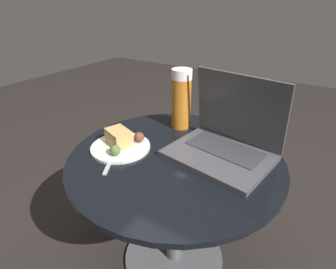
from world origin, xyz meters
TOP-DOWN VIEW (x-y plane):
  - ground_plane at (0.00, 0.00)m, footprint 6.00×6.00m
  - table at (0.00, 0.00)m, footprint 0.71×0.71m
  - napkin at (-0.19, -0.07)m, footprint 0.17×0.12m
  - laptop at (0.13, 0.10)m, footprint 0.35×0.30m
  - beer_glass at (-0.09, 0.20)m, footprint 0.08×0.08m
  - snack_plate at (-0.19, -0.05)m, footprint 0.21×0.21m
  - fork at (-0.17, -0.12)m, footprint 0.09×0.15m

SIDE VIEW (x-z plane):
  - ground_plane at x=0.00m, z-range 0.00..0.00m
  - table at x=0.00m, z-range 0.12..0.62m
  - napkin at x=-0.19m, z-range 0.50..0.51m
  - fork at x=-0.17m, z-range 0.50..0.51m
  - snack_plate at x=-0.19m, z-range 0.49..0.55m
  - laptop at x=0.13m, z-range 0.43..0.68m
  - beer_glass at x=-0.09m, z-range 0.50..0.74m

